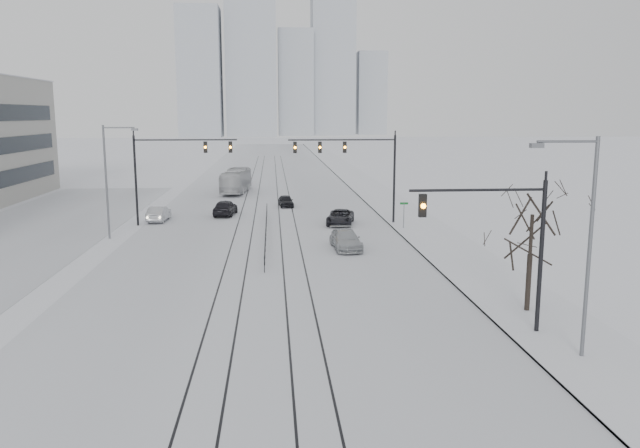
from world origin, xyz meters
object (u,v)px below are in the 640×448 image
(traffic_mast_near, at_px, (507,236))
(sedan_sb_inner, at_px, (225,208))
(sedan_nb_right, at_px, (346,240))
(bare_tree, at_px, (532,225))
(box_truck, at_px, (236,181))
(sedan_sb_outer, at_px, (159,214))
(sedan_nb_far, at_px, (286,201))
(sedan_nb_front, at_px, (340,217))

(traffic_mast_near, bearing_deg, sedan_sb_inner, 113.04)
(sedan_nb_right, bearing_deg, sedan_sb_inner, 118.31)
(bare_tree, distance_m, box_truck, 53.10)
(sedan_nb_right, bearing_deg, traffic_mast_near, -78.55)
(traffic_mast_near, height_order, sedan_sb_inner, traffic_mast_near)
(sedan_sb_outer, bearing_deg, bare_tree, 131.28)
(traffic_mast_near, distance_m, bare_tree, 3.85)
(sedan_sb_outer, bearing_deg, sedan_sb_inner, -151.19)
(bare_tree, distance_m, sedan_nb_far, 39.32)
(sedan_nb_far, xyz_separation_m, box_truck, (-6.01, 12.66, 0.87))
(sedan_nb_right, xyz_separation_m, box_truck, (-9.92, 34.51, 0.78))
(sedan_sb_outer, xyz_separation_m, sedan_nb_front, (16.65, -3.01, -0.03))
(box_truck, bearing_deg, bare_tree, 114.60)
(sedan_nb_front, bearing_deg, bare_tree, -64.20)
(bare_tree, height_order, sedan_nb_right, bare_tree)
(bare_tree, height_order, sedan_nb_far, bare_tree)
(sedan_sb_inner, bearing_deg, sedan_nb_far, -130.25)
(sedan_nb_far, bearing_deg, traffic_mast_near, -82.90)
(bare_tree, bearing_deg, sedan_sb_inner, 118.41)
(bare_tree, xyz_separation_m, box_truck, (-17.21, 50.15, -3.01))
(bare_tree, relative_size, sedan_sb_outer, 1.44)
(traffic_mast_near, distance_m, sedan_nb_far, 41.62)
(sedan_nb_right, relative_size, sedan_nb_far, 1.35)
(sedan_nb_front, bearing_deg, box_truck, 125.50)
(sedan_sb_outer, relative_size, sedan_nb_far, 1.18)
(sedan_nb_far, distance_m, box_truck, 14.04)
(sedan_sb_outer, height_order, sedan_nb_right, sedan_nb_right)
(box_truck, bearing_deg, sedan_sb_outer, 79.82)
(sedan_nb_far, relative_size, box_truck, 0.34)
(sedan_nb_far, bearing_deg, sedan_sb_outer, -149.96)
(bare_tree, xyz_separation_m, sedan_nb_far, (-11.20, 37.49, -3.88))
(sedan_nb_front, bearing_deg, sedan_sb_inner, 162.77)
(sedan_sb_inner, relative_size, sedan_nb_front, 0.96)
(traffic_mast_near, xyz_separation_m, bare_tree, (2.41, 3.00, -0.07))
(bare_tree, xyz_separation_m, sedan_nb_right, (-7.28, 15.64, -3.79))
(bare_tree, bearing_deg, sedan_nb_far, 106.63)
(sedan_nb_far, bearing_deg, sedan_sb_inner, -142.73)
(sedan_nb_far, height_order, box_truck, box_truck)
(bare_tree, relative_size, sedan_nb_far, 1.70)
(bare_tree, xyz_separation_m, sedan_nb_front, (-6.55, 26.02, -3.83))
(traffic_mast_near, bearing_deg, sedan_nb_far, 102.25)
(bare_tree, xyz_separation_m, sedan_sb_outer, (-23.20, 29.03, -3.79))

